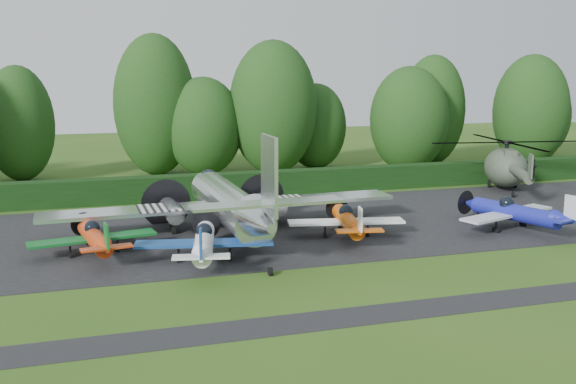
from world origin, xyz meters
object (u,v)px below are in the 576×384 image
object	(u,v)px
sign_board	(531,169)
transport_plane	(230,204)
light_plane_blue	(515,212)
helicopter	(506,164)
light_plane_red	(95,237)
light_plane_orange	(347,221)
light_plane_white	(204,242)

from	to	relation	value
sign_board	transport_plane	bearing A→B (deg)	-146.37
light_plane_blue	helicopter	xyz separation A→B (m)	(8.12, 12.52, 1.05)
light_plane_red	light_plane_orange	size ratio (longest dim) A/B	0.97
light_plane_orange	transport_plane	bearing A→B (deg)	146.27
transport_plane	light_plane_orange	bearing A→B (deg)	-20.72
light_plane_red	helicopter	size ratio (longest dim) A/B	0.47
light_plane_red	light_plane_orange	xyz separation A→B (m)	(14.89, -0.46, 0.04)
light_plane_blue	sign_board	bearing A→B (deg)	69.17
light_plane_red	light_plane_blue	bearing A→B (deg)	6.54
light_plane_white	helicopter	size ratio (longest dim) A/B	0.50
sign_board	light_plane_white	bearing A→B (deg)	-139.96
sign_board	light_plane_orange	bearing A→B (deg)	-136.06
transport_plane	sign_board	xyz separation A→B (m)	(30.97, 11.69, -0.95)
light_plane_orange	sign_board	xyz separation A→B (m)	(24.22, 14.55, -0.06)
helicopter	light_plane_blue	bearing A→B (deg)	-146.78
light_plane_red	light_plane_white	bearing A→B (deg)	-18.24
light_plane_red	light_plane_orange	distance (m)	14.90
light_plane_orange	helicopter	distance (m)	22.25
light_plane_red	light_plane_blue	world-z (taller)	light_plane_blue
light_plane_red	light_plane_white	xyz separation A→B (m)	(5.60, -3.05, 0.08)
light_plane_white	light_plane_orange	distance (m)	9.65
light_plane_blue	helicopter	world-z (taller)	helicopter
light_plane_blue	sign_board	world-z (taller)	light_plane_blue
transport_plane	light_plane_blue	world-z (taller)	transport_plane
transport_plane	light_plane_blue	distance (m)	18.29
light_plane_white	sign_board	world-z (taller)	light_plane_white
light_plane_white	sign_board	xyz separation A→B (m)	(33.52, 17.14, -0.09)
light_plane_red	sign_board	bearing A→B (deg)	30.18
helicopter	sign_board	bearing A→B (deg)	9.42
light_plane_white	sign_board	distance (m)	37.64
light_plane_red	light_plane_blue	size ratio (longest dim) A/B	0.89
transport_plane	light_plane_blue	bearing A→B (deg)	-10.87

